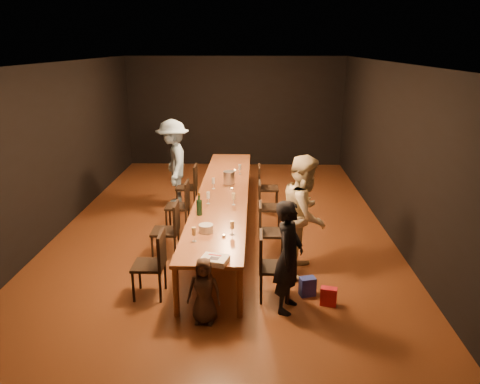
{
  "coord_description": "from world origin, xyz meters",
  "views": [
    {
      "loc": [
        0.58,
        -8.07,
        3.3
      ],
      "look_at": [
        0.33,
        -0.81,
        1.0
      ],
      "focal_mm": 35.0,
      "sensor_mm": 36.0,
      "label": 1
    }
  ],
  "objects_px": {
    "chair_right_1": "(272,232)",
    "child": "(204,291)",
    "chair_right_0": "(275,266)",
    "chair_right_2": "(270,207)",
    "champagne_bottle": "(199,204)",
    "chair_left_2": "(177,206)",
    "chair_left_3": "(187,187)",
    "chair_left_1": "(165,231)",
    "chair_right_3": "(268,188)",
    "birthday_cake": "(215,260)",
    "plate_stack": "(206,228)",
    "man_blue": "(173,163)",
    "ice_bucket": "(229,177)",
    "woman_birthday": "(289,257)",
    "table": "(223,194)",
    "chair_left_0": "(149,264)",
    "woman_tan": "(304,215)"
  },
  "relations": [
    {
      "from": "chair_left_1",
      "to": "chair_left_2",
      "type": "xyz_separation_m",
      "value": [
        0.0,
        1.2,
        0.0
      ]
    },
    {
      "from": "chair_left_0",
      "to": "chair_right_2",
      "type": "bearing_deg",
      "value": -35.31
    },
    {
      "from": "woman_birthday",
      "to": "ice_bucket",
      "type": "distance_m",
      "value": 3.32
    },
    {
      "from": "chair_left_3",
      "to": "man_blue",
      "type": "xyz_separation_m",
      "value": [
        -0.3,
        0.24,
        0.45
      ]
    },
    {
      "from": "chair_right_2",
      "to": "chair_left_3",
      "type": "relative_size",
      "value": 1.0
    },
    {
      "from": "chair_right_1",
      "to": "chair_left_3",
      "type": "distance_m",
      "value": 2.94
    },
    {
      "from": "chair_right_3",
      "to": "chair_right_0",
      "type": "bearing_deg",
      "value": -0.0
    },
    {
      "from": "chair_left_1",
      "to": "champagne_bottle",
      "type": "relative_size",
      "value": 2.49
    },
    {
      "from": "chair_left_3",
      "to": "woman_birthday",
      "type": "xyz_separation_m",
      "value": [
        1.86,
        -3.88,
        0.28
      ]
    },
    {
      "from": "chair_right_0",
      "to": "plate_stack",
      "type": "distance_m",
      "value": 1.12
    },
    {
      "from": "table",
      "to": "chair_left_3",
      "type": "relative_size",
      "value": 6.45
    },
    {
      "from": "birthday_cake",
      "to": "ice_bucket",
      "type": "bearing_deg",
      "value": 104.59
    },
    {
      "from": "chair_right_1",
      "to": "ice_bucket",
      "type": "distance_m",
      "value": 1.92
    },
    {
      "from": "chair_right_2",
      "to": "birthday_cake",
      "type": "height_order",
      "value": "chair_right_2"
    },
    {
      "from": "plate_stack",
      "to": "chair_left_2",
      "type": "bearing_deg",
      "value": 110.87
    },
    {
      "from": "chair_right_1",
      "to": "child",
      "type": "height_order",
      "value": "chair_right_1"
    },
    {
      "from": "chair_right_0",
      "to": "chair_right_2",
      "type": "xyz_separation_m",
      "value": [
        0.0,
        2.4,
        0.0
      ]
    },
    {
      "from": "chair_right_3",
      "to": "birthday_cake",
      "type": "distance_m",
      "value": 4.18
    },
    {
      "from": "chair_left_1",
      "to": "champagne_bottle",
      "type": "bearing_deg",
      "value": -93.58
    },
    {
      "from": "table",
      "to": "chair_right_3",
      "type": "xyz_separation_m",
      "value": [
        0.85,
        1.2,
        -0.24
      ]
    },
    {
      "from": "woman_birthday",
      "to": "champagne_bottle",
      "type": "height_order",
      "value": "woman_birthday"
    },
    {
      "from": "woman_birthday",
      "to": "plate_stack",
      "type": "bearing_deg",
      "value": 73.74
    },
    {
      "from": "chair_left_1",
      "to": "woman_tan",
      "type": "height_order",
      "value": "woman_tan"
    },
    {
      "from": "chair_right_3",
      "to": "champagne_bottle",
      "type": "relative_size",
      "value": 2.49
    },
    {
      "from": "chair_left_0",
      "to": "birthday_cake",
      "type": "xyz_separation_m",
      "value": [
        0.94,
        -0.5,
        0.32
      ]
    },
    {
      "from": "woman_birthday",
      "to": "champagne_bottle",
      "type": "relative_size",
      "value": 3.98
    },
    {
      "from": "table",
      "to": "chair_right_1",
      "type": "xyz_separation_m",
      "value": [
        0.85,
        -1.2,
        -0.24
      ]
    },
    {
      "from": "chair_right_3",
      "to": "chair_left_3",
      "type": "xyz_separation_m",
      "value": [
        -1.7,
        0.0,
        0.0
      ]
    },
    {
      "from": "chair_right_3",
      "to": "plate_stack",
      "type": "height_order",
      "value": "chair_right_3"
    },
    {
      "from": "chair_right_2",
      "to": "birthday_cake",
      "type": "xyz_separation_m",
      "value": [
        -0.76,
        -2.9,
        0.32
      ]
    },
    {
      "from": "child",
      "to": "chair_right_1",
      "type": "bearing_deg",
      "value": 69.85
    },
    {
      "from": "chair_right_0",
      "to": "chair_left_0",
      "type": "height_order",
      "value": "same"
    },
    {
      "from": "champagne_bottle",
      "to": "chair_left_2",
      "type": "bearing_deg",
      "value": 114.46
    },
    {
      "from": "chair_right_2",
      "to": "chair_left_0",
      "type": "xyz_separation_m",
      "value": [
        -1.7,
        -2.4,
        0.0
      ]
    },
    {
      "from": "chair_left_3",
      "to": "birthday_cake",
      "type": "relative_size",
      "value": 2.47
    },
    {
      "from": "chair_right_3",
      "to": "chair_left_2",
      "type": "distance_m",
      "value": 2.08
    },
    {
      "from": "child",
      "to": "plate_stack",
      "type": "xyz_separation_m",
      "value": [
        -0.08,
        1.07,
        0.38
      ]
    },
    {
      "from": "birthday_cake",
      "to": "plate_stack",
      "type": "bearing_deg",
      "value": 116.24
    },
    {
      "from": "chair_left_2",
      "to": "champagne_bottle",
      "type": "bearing_deg",
      "value": -155.54
    },
    {
      "from": "champagne_bottle",
      "to": "ice_bucket",
      "type": "height_order",
      "value": "champagne_bottle"
    },
    {
      "from": "chair_left_0",
      "to": "plate_stack",
      "type": "bearing_deg",
      "value": -57.67
    },
    {
      "from": "chair_left_3",
      "to": "woman_birthday",
      "type": "bearing_deg",
      "value": -154.39
    },
    {
      "from": "chair_right_3",
      "to": "champagne_bottle",
      "type": "distance_m",
      "value": 2.73
    },
    {
      "from": "man_blue",
      "to": "champagne_bottle",
      "type": "distance_m",
      "value": 2.81
    },
    {
      "from": "chair_right_2",
      "to": "chair_left_3",
      "type": "height_order",
      "value": "same"
    },
    {
      "from": "chair_left_1",
      "to": "woman_tan",
      "type": "bearing_deg",
      "value": -99.62
    },
    {
      "from": "woman_tan",
      "to": "ice_bucket",
      "type": "bearing_deg",
      "value": 50.22
    },
    {
      "from": "chair_left_2",
      "to": "chair_left_3",
      "type": "relative_size",
      "value": 1.0
    },
    {
      "from": "chair_right_0",
      "to": "chair_left_3",
      "type": "height_order",
      "value": "same"
    },
    {
      "from": "chair_right_1",
      "to": "table",
      "type": "bearing_deg",
      "value": -144.69
    }
  ]
}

